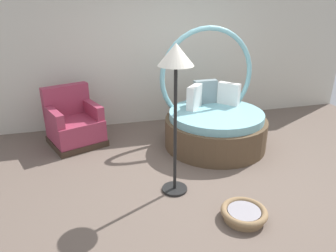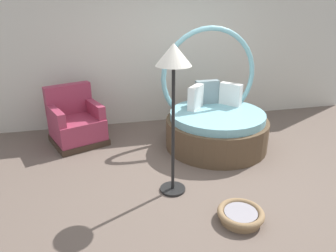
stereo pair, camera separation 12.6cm
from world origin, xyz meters
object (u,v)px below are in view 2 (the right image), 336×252
at_px(round_daybed, 215,122).
at_px(pet_basket, 241,215).
at_px(red_armchair, 76,123).
at_px(floor_lamp, 174,70).

distance_m(round_daybed, pet_basket, 1.97).
distance_m(round_daybed, red_armchair, 2.31).
xyz_separation_m(pet_basket, floor_lamp, (-0.58, 0.74, 1.46)).
relative_size(pet_basket, floor_lamp, 0.28).
xyz_separation_m(red_armchair, floor_lamp, (1.21, -1.79, 1.20)).
bearing_deg(floor_lamp, red_armchair, 124.14).
xyz_separation_m(red_armchair, pet_basket, (1.79, -2.53, -0.26)).
distance_m(round_daybed, floor_lamp, 1.91).
bearing_deg(floor_lamp, round_daybed, 49.07).
height_order(red_armchair, floor_lamp, floor_lamp).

